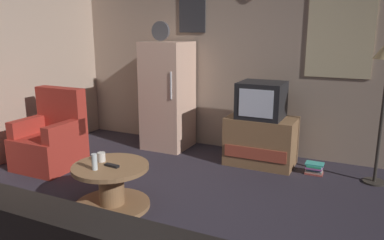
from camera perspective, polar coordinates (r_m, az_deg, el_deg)
name	(u,v)px	position (r m, az deg, el deg)	size (l,w,h in m)	color
ground_plane	(150,225)	(3.45, -6.42, -15.53)	(12.00, 12.00, 0.00)	#2D2833
wall_with_art	(243,53)	(5.25, 7.71, 10.04)	(5.20, 0.12, 2.70)	tan
fridge	(168,95)	(5.35, -3.68, 3.72)	(0.60, 0.62, 1.77)	beige
tv_stand	(261,141)	(4.82, 10.35, -3.12)	(0.84, 0.53, 0.60)	#8E6642
crt_tv	(262,100)	(4.70, 10.45, 3.00)	(0.54, 0.51, 0.44)	black
coffee_table	(112,186)	(3.73, -12.05, -9.76)	(0.72, 0.72, 0.43)	#8E6642
wine_glass	(94,162)	(3.54, -14.51, -6.14)	(0.05, 0.05, 0.15)	silver
mug_ceramic_white	(101,157)	(3.75, -13.51, -5.45)	(0.08, 0.08, 0.09)	silver
remote_control	(112,166)	(3.60, -12.00, -6.74)	(0.15, 0.04, 0.02)	black
armchair	(52,140)	(4.97, -20.43, -2.82)	(0.68, 0.68, 0.96)	#A52D23
book_stack	(314,168)	(4.71, 17.97, -6.95)	(0.21, 0.16, 0.14)	#B34941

